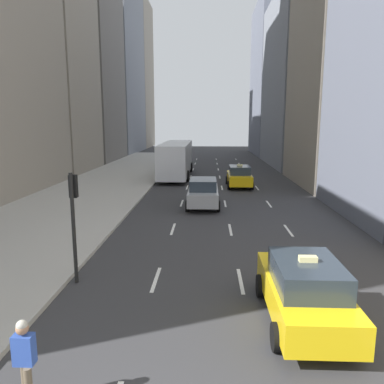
{
  "coord_description": "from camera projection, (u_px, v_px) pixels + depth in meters",
  "views": [
    {
      "loc": [
        1.52,
        -3.62,
        5.12
      ],
      "look_at": [
        0.65,
        15.94,
        1.5
      ],
      "focal_mm": 35.0,
      "sensor_mm": 36.0,
      "label": 1
    }
  ],
  "objects": [
    {
      "name": "lane_markings",
      "position": [
        223.0,
        195.0,
        27.03
      ],
      "size": [
        5.72,
        56.0,
        0.01
      ],
      "color": "white",
      "rests_on": "ground"
    },
    {
      "name": "skateboarder",
      "position": [
        25.0,
        361.0,
        6.63
      ],
      "size": [
        0.36,
        0.8,
        1.75
      ],
      "color": "brown",
      "rests_on": "ground"
    },
    {
      "name": "building_row_right",
      "position": [
        320.0,
        57.0,
        35.37
      ],
      "size": [
        6.0,
        67.78,
        26.32
      ],
      "color": "gray",
      "rests_on": "ground"
    },
    {
      "name": "sidewalk_left",
      "position": [
        107.0,
        184.0,
        31.37
      ],
      "size": [
        8.0,
        66.0,
        0.15
      ],
      "primitive_type": "cube",
      "color": "#ADAAA3",
      "rests_on": "ground"
    },
    {
      "name": "sedan_black_near",
      "position": [
        203.0,
        193.0,
        23.02
      ],
      "size": [
        2.02,
        4.43,
        1.77
      ],
      "color": "#9EA0A5",
      "rests_on": "ground"
    },
    {
      "name": "taxi_second",
      "position": [
        304.0,
        290.0,
        9.62
      ],
      "size": [
        2.02,
        4.4,
        1.87
      ],
      "color": "yellow",
      "rests_on": "ground"
    },
    {
      "name": "taxi_lead",
      "position": [
        239.0,
        176.0,
        30.2
      ],
      "size": [
        2.02,
        4.4,
        1.87
      ],
      "color": "yellow",
      "rests_on": "ground"
    },
    {
      "name": "city_bus",
      "position": [
        176.0,
        158.0,
        35.98
      ],
      "size": [
        2.8,
        11.61,
        3.25
      ],
      "color": "silver",
      "rests_on": "ground"
    },
    {
      "name": "traffic_light_pole",
      "position": [
        74.0,
        210.0,
        11.85
      ],
      "size": [
        0.24,
        0.42,
        3.6
      ],
      "color": "black",
      "rests_on": "ground"
    },
    {
      "name": "building_row_left",
      "position": [
        80.0,
        40.0,
        44.59
      ],
      "size": [
        6.0,
        83.72,
        36.33
      ],
      "color": "slate",
      "rests_on": "ground"
    }
  ]
}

